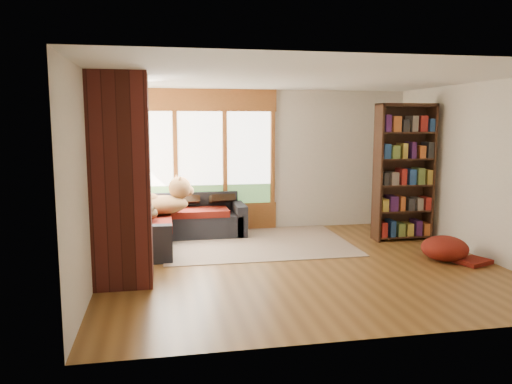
{
  "coord_description": "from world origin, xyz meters",
  "views": [
    {
      "loc": [
        -1.93,
        -6.64,
        2.01
      ],
      "look_at": [
        -0.5,
        0.76,
        0.95
      ],
      "focal_mm": 35.0,
      "sensor_mm": 36.0,
      "label": 1
    }
  ],
  "objects": [
    {
      "name": "floor",
      "position": [
        0.0,
        0.0,
        0.0
      ],
      "size": [
        5.5,
        5.5,
        0.0
      ],
      "primitive_type": "plane",
      "color": "brown",
      "rests_on": "ground"
    },
    {
      "name": "ceiling",
      "position": [
        0.0,
        0.0,
        2.6
      ],
      "size": [
        5.5,
        5.5,
        0.0
      ],
      "primitive_type": "plane",
      "color": "white"
    },
    {
      "name": "roller_blind",
      "position": [
        -2.69,
        2.03,
        1.75
      ],
      "size": [
        0.03,
        0.72,
        0.9
      ],
      "primitive_type": "cube",
      "color": "#687956",
      "rests_on": "wall_left"
    },
    {
      "name": "windows_back",
      "position": [
        -1.2,
        2.47,
        1.35
      ],
      "size": [
        2.82,
        0.1,
        1.9
      ],
      "color": "#9A5927",
      "rests_on": "wall_back"
    },
    {
      "name": "throw_pillows",
      "position": [
        -1.92,
        1.85,
        0.76
      ],
      "size": [
        1.98,
        1.68,
        0.45
      ],
      "color": "black",
      "rests_on": "sectional_sofa"
    },
    {
      "name": "area_rug",
      "position": [
        -0.38,
        1.37,
        0.01
      ],
      "size": [
        3.07,
        2.35,
        0.01
      ],
      "primitive_type": "cube",
      "rotation": [
        0.0,
        0.0,
        -0.0
      ],
      "color": "beige",
      "rests_on": "ground"
    },
    {
      "name": "wall_right",
      "position": [
        2.75,
        0.0,
        1.3
      ],
      "size": [
        0.04,
        5.0,
        2.6
      ],
      "primitive_type": "cube",
      "color": "silver",
      "rests_on": "ground"
    },
    {
      "name": "dog_brindle",
      "position": [
        -2.27,
        1.24,
        0.74
      ],
      "size": [
        0.74,
        0.84,
        0.41
      ],
      "rotation": [
        0.0,
        0.0,
        2.07
      ],
      "color": "#3F3121",
      "rests_on": "sectional_sofa"
    },
    {
      "name": "wall_left",
      "position": [
        -2.75,
        0.0,
        1.3
      ],
      "size": [
        0.04,
        5.0,
        2.6
      ],
      "primitive_type": "cube",
      "color": "silver",
      "rests_on": "ground"
    },
    {
      "name": "sectional_sofa",
      "position": [
        -1.95,
        1.7,
        0.3
      ],
      "size": [
        2.2,
        2.2,
        0.8
      ],
      "rotation": [
        0.0,
        0.0,
        0.08
      ],
      "color": "black",
      "rests_on": "ground"
    },
    {
      "name": "pouf",
      "position": [
        2.13,
        -0.2,
        0.19
      ],
      "size": [
        0.88,
        0.88,
        0.36
      ],
      "primitive_type": "ellipsoid",
      "rotation": [
        0.0,
        0.0,
        -0.39
      ],
      "color": "maroon",
      "rests_on": "area_rug"
    },
    {
      "name": "bookshelf",
      "position": [
        2.14,
        1.15,
        1.16
      ],
      "size": [
        0.99,
        0.33,
        2.32
      ],
      "color": "#371E12",
      "rests_on": "ground"
    },
    {
      "name": "wall_back",
      "position": [
        0.0,
        2.5,
        1.3
      ],
      "size": [
        5.5,
        0.04,
        2.6
      ],
      "primitive_type": "cube",
      "color": "silver",
      "rests_on": "ground"
    },
    {
      "name": "brick_chimney",
      "position": [
        -2.4,
        -0.35,
        1.3
      ],
      "size": [
        0.7,
        0.7,
        2.6
      ],
      "primitive_type": "cube",
      "color": "#471914",
      "rests_on": "ground"
    },
    {
      "name": "windows_left",
      "position": [
        -2.72,
        1.2,
        1.35
      ],
      "size": [
        0.1,
        2.62,
        1.9
      ],
      "color": "#9A5927",
      "rests_on": "wall_left"
    },
    {
      "name": "dog_tan",
      "position": [
        -1.86,
        1.63,
        0.81
      ],
      "size": [
        1.08,
        0.81,
        0.54
      ],
      "rotation": [
        0.0,
        0.0,
        0.25
      ],
      "color": "olive",
      "rests_on": "sectional_sofa"
    },
    {
      "name": "wall_front",
      "position": [
        0.0,
        -2.5,
        1.3
      ],
      "size": [
        5.5,
        0.04,
        2.6
      ],
      "primitive_type": "cube",
      "color": "silver",
      "rests_on": "ground"
    }
  ]
}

